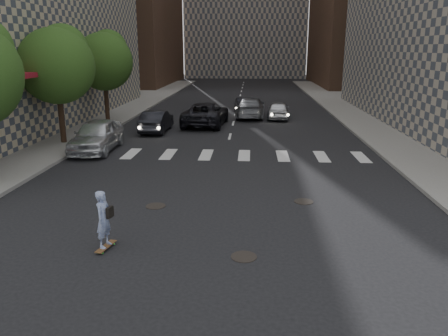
% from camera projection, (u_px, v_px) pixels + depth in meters
% --- Properties ---
extents(ground, '(160.00, 160.00, 0.00)m').
position_uv_depth(ground, '(208.00, 220.00, 14.19)').
color(ground, black).
rests_on(ground, ground).
extents(sidewalk_left, '(13.00, 80.00, 0.15)m').
position_uv_depth(sidewalk_left, '(50.00, 118.00, 34.29)').
color(sidewalk_left, gray).
rests_on(sidewalk_left, ground).
extents(sidewalk_right, '(13.00, 80.00, 0.15)m').
position_uv_depth(sidewalk_right, '(428.00, 122.00, 32.54)').
color(sidewalk_right, gray).
rests_on(sidewalk_right, ground).
extents(tree_b, '(4.20, 4.20, 6.60)m').
position_uv_depth(tree_b, '(58.00, 62.00, 24.24)').
color(tree_b, '#382619').
rests_on(tree_b, sidewalk_left).
extents(tree_c, '(4.20, 4.20, 6.60)m').
position_uv_depth(tree_c, '(105.00, 59.00, 31.94)').
color(tree_c, '#382619').
rests_on(tree_c, sidewalk_left).
extents(manhole_a, '(0.70, 0.70, 0.02)m').
position_uv_depth(manhole_a, '(244.00, 257.00, 11.71)').
color(manhole_a, black).
rests_on(manhole_a, ground).
extents(manhole_b, '(0.70, 0.70, 0.02)m').
position_uv_depth(manhole_b, '(156.00, 206.00, 15.47)').
color(manhole_b, black).
rests_on(manhole_b, ground).
extents(manhole_c, '(0.70, 0.70, 0.02)m').
position_uv_depth(manhole_c, '(304.00, 202.00, 15.91)').
color(manhole_c, black).
rests_on(manhole_c, ground).
extents(skateboarder, '(0.51, 0.88, 1.71)m').
position_uv_depth(skateboarder, '(104.00, 219.00, 11.95)').
color(skateboarder, brown).
rests_on(skateboarder, ground).
extents(silver_sedan, '(2.16, 5.07, 1.71)m').
position_uv_depth(silver_sedan, '(97.00, 135.00, 23.60)').
color(silver_sedan, silver).
rests_on(silver_sedan, ground).
extents(traffic_car_a, '(1.55, 4.33, 1.42)m').
position_uv_depth(traffic_car_a, '(156.00, 121.00, 29.05)').
color(traffic_car_a, black).
rests_on(traffic_car_a, ground).
extents(traffic_car_b, '(2.46, 5.55, 1.58)m').
position_uv_depth(traffic_car_b, '(250.00, 108.00, 35.07)').
color(traffic_car_b, slate).
rests_on(traffic_car_b, ground).
extents(traffic_car_c, '(3.17, 6.13, 1.65)m').
position_uv_depth(traffic_car_c, '(206.00, 114.00, 31.47)').
color(traffic_car_c, black).
rests_on(traffic_car_c, ground).
extents(traffic_car_d, '(1.90, 4.22, 1.41)m').
position_uv_depth(traffic_car_d, '(278.00, 110.00, 34.36)').
color(traffic_car_d, silver).
rests_on(traffic_car_d, ground).
extents(traffic_car_e, '(1.84, 4.18, 1.33)m').
position_uv_depth(traffic_car_e, '(244.00, 105.00, 37.75)').
color(traffic_car_e, black).
rests_on(traffic_car_e, ground).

